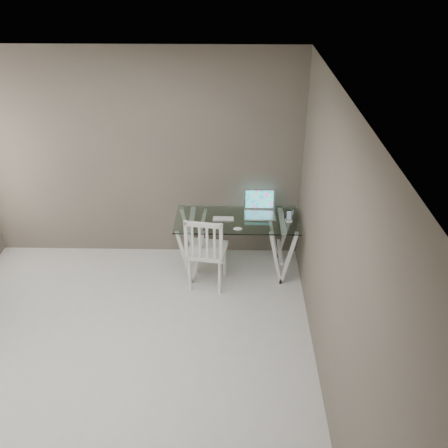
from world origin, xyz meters
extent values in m
plane|color=beige|center=(0.00, 0.00, 0.00)|extent=(4.50, 4.50, 0.00)
cube|color=white|center=(0.00, 0.00, 2.70)|extent=(4.00, 4.50, 0.02)
cube|color=#61584C|center=(0.00, 2.25, 1.35)|extent=(4.00, 0.02, 2.70)
cube|color=#61584C|center=(2.00, 0.00, 1.35)|extent=(0.02, 4.50, 2.70)
cube|color=silver|center=(1.19, 1.79, 0.74)|extent=(1.50, 0.70, 0.01)
cube|color=silver|center=(0.64, 1.79, 0.36)|extent=(0.24, 0.62, 0.72)
cube|color=silver|center=(1.74, 1.79, 0.36)|extent=(0.24, 0.62, 0.72)
cube|color=white|center=(0.84, 1.51, 0.48)|extent=(0.50, 0.50, 0.04)
cylinder|color=white|center=(0.64, 1.35, 0.23)|extent=(0.04, 0.04, 0.46)
cylinder|color=white|center=(1.00, 1.30, 0.23)|extent=(0.04, 0.04, 0.46)
cylinder|color=white|center=(0.69, 1.71, 0.23)|extent=(0.04, 0.04, 0.46)
cylinder|color=white|center=(1.05, 1.66, 0.23)|extent=(0.04, 0.04, 0.46)
cube|color=white|center=(0.81, 1.30, 0.73)|extent=(0.45, 0.09, 0.50)
cube|color=silver|center=(1.47, 1.89, 0.75)|extent=(0.38, 0.27, 0.02)
cube|color=#19D899|center=(1.47, 2.06, 0.88)|extent=(0.38, 0.09, 0.25)
cube|color=silver|center=(1.03, 1.79, 0.75)|extent=(0.27, 0.11, 0.01)
ellipsoid|color=silver|center=(1.20, 1.53, 0.76)|extent=(0.11, 0.06, 0.03)
cube|color=white|center=(1.82, 1.75, 0.75)|extent=(0.08, 0.08, 0.02)
cube|color=black|center=(1.82, 1.76, 0.83)|extent=(0.06, 0.03, 0.13)
camera|label=1|loc=(1.15, -3.48, 3.74)|focal=40.00mm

